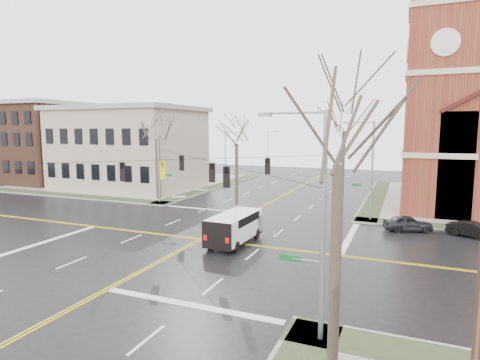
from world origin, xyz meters
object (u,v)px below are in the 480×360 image
at_px(signal_pole_se, 319,220).
at_px(signal_pole_ne, 370,167).
at_px(tree_se, 339,149).
at_px(parked_car_a, 408,223).
at_px(tree_nw_near, 237,140).
at_px(signal_pole_nw, 160,160).
at_px(streetlight_north_b, 269,149).
at_px(parked_car_b, 473,230).
at_px(tree_ne, 344,126).
at_px(cargo_van, 236,226).
at_px(streetlight_north_a, 226,156).
at_px(tree_nw_far, 158,135).

bearing_deg(signal_pole_se, signal_pole_ne, 90.00).
bearing_deg(tree_se, parked_car_a, 84.33).
distance_m(parked_car_a, tree_nw_near, 19.29).
relative_size(signal_pole_nw, streetlight_north_b, 1.12).
xyz_separation_m(parked_car_b, tree_nw_near, (-22.22, 4.89, 6.67)).
height_order(signal_pole_se, tree_ne, tree_ne).
relative_size(signal_pole_se, cargo_van, 1.53).
height_order(cargo_van, tree_se, tree_se).
distance_m(signal_pole_nw, parked_car_a, 26.51).
bearing_deg(parked_car_b, parked_car_a, 112.11).
xyz_separation_m(streetlight_north_a, tree_nw_far, (-2.15, -14.59, 3.22)).
height_order(signal_pole_se, tree_nw_near, tree_nw_near).
bearing_deg(parked_car_a, parked_car_b, -110.29).
bearing_deg(signal_pole_se, cargo_van, 125.99).
relative_size(cargo_van, tree_ne, 0.49).
bearing_deg(signal_pole_se, parked_car_b, 68.08).
bearing_deg(parked_car_a, signal_pole_se, 152.06).
bearing_deg(parked_car_a, signal_pole_nw, 65.60).
distance_m(streetlight_north_a, tree_nw_near, 16.70).
xyz_separation_m(tree_nw_far, tree_se, (25.22, -27.64, 0.15)).
distance_m(tree_nw_far, tree_se, 37.42).
relative_size(streetlight_north_b, tree_nw_near, 0.80).
bearing_deg(signal_pole_nw, signal_pole_ne, 0.00).
height_order(streetlight_north_a, streetlight_north_b, same).
height_order(signal_pole_ne, tree_nw_far, tree_nw_far).
distance_m(streetlight_north_b, parked_car_a, 46.84).
relative_size(signal_pole_ne, tree_nw_near, 0.90).
relative_size(streetlight_north_a, streetlight_north_b, 1.00).
xyz_separation_m(parked_car_a, tree_nw_far, (-27.50, 4.61, 7.02)).
distance_m(streetlight_north_a, tree_nw_far, 15.09).
relative_size(parked_car_a, tree_nw_far, 0.37).
distance_m(signal_pole_se, tree_nw_near, 28.84).
distance_m(tree_ne, tree_se, 28.25).
xyz_separation_m(signal_pole_se, parked_car_b, (8.11, 20.15, -4.34)).
bearing_deg(tree_nw_far, parked_car_a, -9.51).
xyz_separation_m(cargo_van, tree_nw_near, (-5.63, 13.37, 5.98)).
height_order(streetlight_north_a, parked_car_b, streetlight_north_a).
relative_size(signal_pole_nw, parked_car_a, 2.32).
height_order(cargo_van, tree_nw_near, tree_nw_near).
relative_size(cargo_van, tree_nw_far, 0.55).
bearing_deg(tree_ne, parked_car_a, -38.74).
height_order(parked_car_a, tree_nw_far, tree_nw_far).
relative_size(signal_pole_nw, parked_car_b, 2.41).
distance_m(signal_pole_nw, tree_nw_near, 9.08).
bearing_deg(parked_car_a, tree_se, 155.85).
xyz_separation_m(streetlight_north_b, tree_se, (23.07, -62.23, 3.37)).
bearing_deg(tree_se, tree_ne, 97.87).
xyz_separation_m(signal_pole_ne, tree_ne, (-2.77, 2.24, 3.81)).
relative_size(parked_car_a, parked_car_b, 1.04).
bearing_deg(cargo_van, tree_ne, 68.93).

